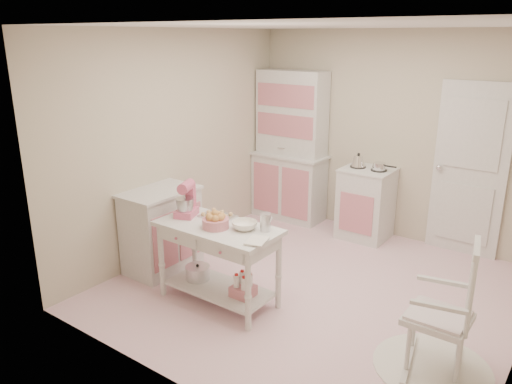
% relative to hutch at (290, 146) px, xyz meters
% --- Properties ---
extents(room_shell, '(3.84, 3.84, 2.62)m').
position_rel_hutch_xyz_m(room_shell, '(1.39, -1.66, 0.61)').
color(room_shell, pink).
rests_on(room_shell, ground).
extents(door, '(0.82, 0.05, 2.04)m').
position_rel_hutch_xyz_m(door, '(2.34, 0.21, -0.02)').
color(door, silver).
rests_on(door, ground).
extents(hutch, '(1.06, 0.50, 2.08)m').
position_rel_hutch_xyz_m(hutch, '(0.00, 0.00, 0.00)').
color(hutch, silver).
rests_on(hutch, ground).
extents(stove, '(0.62, 0.57, 0.92)m').
position_rel_hutch_xyz_m(stove, '(1.20, -0.05, -0.58)').
color(stove, silver).
rests_on(stove, ground).
extents(base_cabinet, '(0.54, 0.84, 0.92)m').
position_rel_hutch_xyz_m(base_cabinet, '(-0.24, -2.24, -0.58)').
color(base_cabinet, silver).
rests_on(base_cabinet, ground).
extents(lace_rug, '(0.92, 0.92, 0.01)m').
position_rel_hutch_xyz_m(lace_rug, '(2.78, -2.23, -1.03)').
color(lace_rug, white).
rests_on(lace_rug, ground).
extents(rocking_chair, '(0.62, 0.80, 1.10)m').
position_rel_hutch_xyz_m(rocking_chair, '(2.78, -2.23, -0.49)').
color(rocking_chair, silver).
rests_on(rocking_chair, ground).
extents(work_table, '(1.20, 0.60, 0.80)m').
position_rel_hutch_xyz_m(work_table, '(0.74, -2.43, -0.64)').
color(work_table, silver).
rests_on(work_table, ground).
extents(stand_mixer, '(0.29, 0.33, 0.34)m').
position_rel_hutch_xyz_m(stand_mixer, '(0.32, -2.41, -0.07)').
color(stand_mixer, '#CB5577').
rests_on(stand_mixer, work_table).
extents(cookie_tray, '(0.34, 0.24, 0.02)m').
position_rel_hutch_xyz_m(cookie_tray, '(0.59, -2.25, -0.23)').
color(cookie_tray, silver).
rests_on(cookie_tray, work_table).
extents(bread_basket, '(0.25, 0.25, 0.09)m').
position_rel_hutch_xyz_m(bread_basket, '(0.76, -2.48, -0.19)').
color(bread_basket, '#C5717E').
rests_on(bread_basket, work_table).
extents(mixing_bowl, '(0.24, 0.24, 0.07)m').
position_rel_hutch_xyz_m(mixing_bowl, '(1.00, -2.35, -0.20)').
color(mixing_bowl, white).
rests_on(mixing_bowl, work_table).
extents(metal_pitcher, '(0.10, 0.10, 0.17)m').
position_rel_hutch_xyz_m(metal_pitcher, '(1.18, -2.27, -0.16)').
color(metal_pitcher, silver).
rests_on(metal_pitcher, work_table).
extents(recipe_book, '(0.22, 0.26, 0.02)m').
position_rel_hutch_xyz_m(recipe_book, '(1.19, -2.55, -0.23)').
color(recipe_book, white).
rests_on(recipe_book, work_table).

